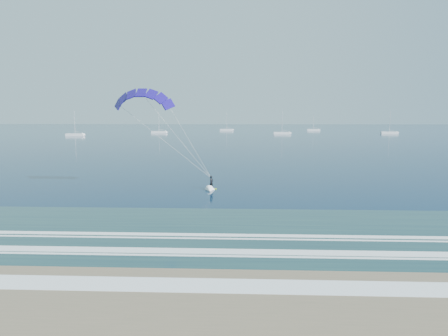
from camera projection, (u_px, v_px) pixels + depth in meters
name	position (u px, v px, depth m)	size (l,w,h in m)	color
ground	(209.00, 284.00, 23.49)	(900.00, 900.00, 0.00)	#07283C
kitesurfer_rig	(172.00, 131.00, 51.79)	(14.91, 4.23, 14.34)	#83C617
sailboat_0	(75.00, 135.00, 195.79)	(8.96, 2.40, 12.15)	white
sailboat_1	(159.00, 132.00, 226.40)	(8.68, 2.40, 11.92)	white
sailboat_2	(227.00, 130.00, 263.05)	(8.69, 2.40, 11.72)	white
sailboat_3	(282.00, 133.00, 214.14)	(8.99, 2.40, 12.43)	white
sailboat_4	(313.00, 130.00, 261.05)	(8.08, 2.40, 11.07)	white
sailboat_5	(389.00, 133.00, 219.33)	(9.17, 2.40, 12.45)	white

